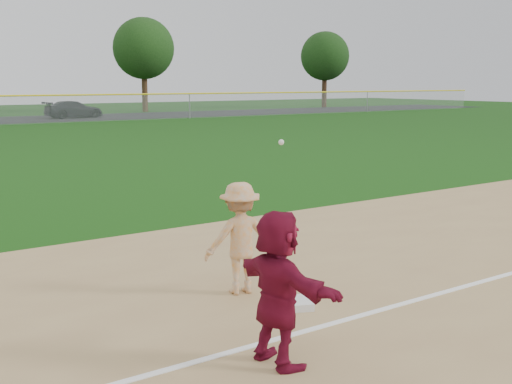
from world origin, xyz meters
TOP-DOWN VIEW (x-y plane):
  - ground at (0.00, 0.00)m, footprint 160.00×160.00m
  - foul_line at (0.00, -0.80)m, footprint 60.00×0.10m
  - first_base at (-0.47, -0.06)m, footprint 0.58×0.58m
  - base_runner at (-1.67, -1.32)m, footprint 0.54×1.55m
  - car_right at (12.40, 45.94)m, footprint 4.91×2.29m
  - first_base_play at (-0.71, 0.86)m, footprint 1.12×0.80m
  - tree_3 at (22.00, 52.80)m, footprint 6.00×6.00m
  - tree_4 at (44.00, 51.20)m, footprint 5.60×5.60m

SIDE VIEW (x-z plane):
  - ground at x=0.00m, z-range 0.00..0.00m
  - foul_line at x=0.00m, z-range 0.02..0.03m
  - first_base at x=-0.47m, z-range 0.02..0.12m
  - car_right at x=12.40m, z-range 0.01..1.40m
  - first_base_play at x=-0.71m, z-range -0.28..1.89m
  - base_runner at x=-1.67m, z-range 0.02..1.68m
  - tree_4 at x=44.00m, z-range 1.51..10.18m
  - tree_3 at x=22.00m, z-range 1.57..10.76m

